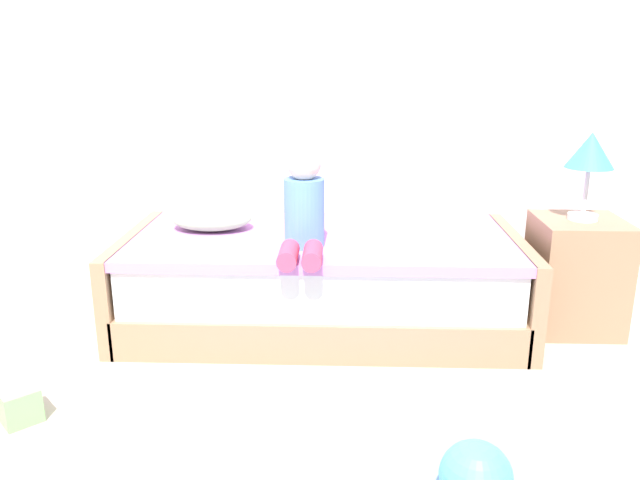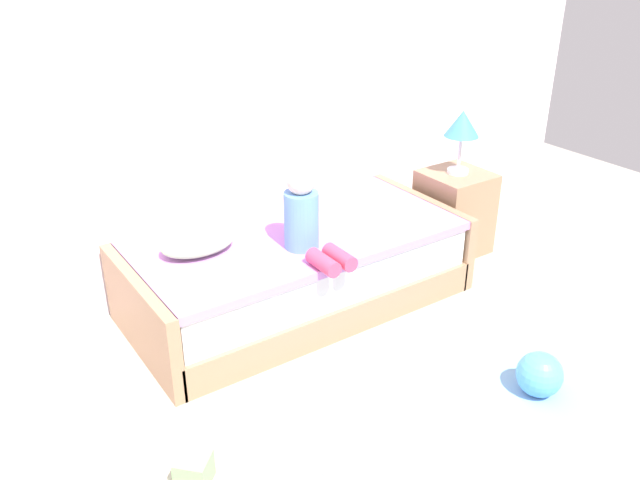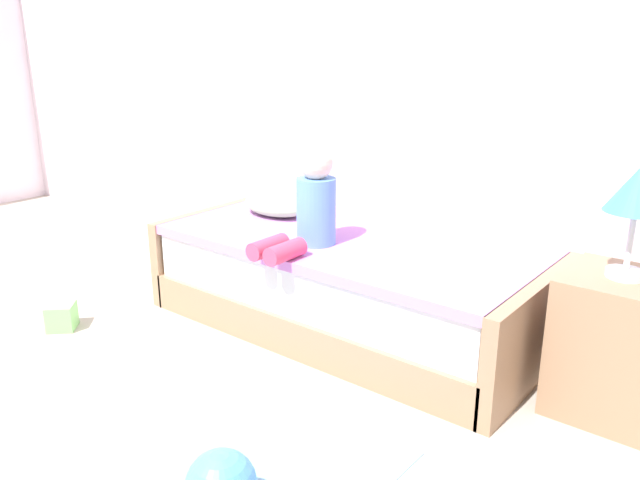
% 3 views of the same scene
% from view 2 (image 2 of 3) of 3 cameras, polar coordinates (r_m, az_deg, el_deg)
% --- Properties ---
extents(wall_rear, '(7.20, 0.10, 2.90)m').
position_cam_2_polar(wall_rear, '(3.98, -14.44, 14.11)').
color(wall_rear, white).
rests_on(wall_rear, ground).
extents(bed, '(2.11, 1.00, 0.50)m').
position_cam_2_polar(bed, '(4.13, -1.95, -2.51)').
color(bed, '#997556').
rests_on(bed, ground).
extents(nightstand, '(0.44, 0.44, 0.60)m').
position_cam_2_polar(nightstand, '(4.89, 11.49, 2.40)').
color(nightstand, '#997556').
rests_on(nightstand, ground).
extents(table_lamp, '(0.24, 0.24, 0.45)m').
position_cam_2_polar(table_lamp, '(4.67, 12.19, 9.55)').
color(table_lamp, silver).
rests_on(table_lamp, nightstand).
extents(child_figure, '(0.20, 0.51, 0.50)m').
position_cam_2_polar(child_figure, '(3.72, -1.22, 1.95)').
color(child_figure, '#598CD1').
rests_on(child_figure, bed).
extents(pillow, '(0.44, 0.30, 0.13)m').
position_cam_2_polar(pillow, '(3.82, -10.52, -0.14)').
color(pillow, '#99CC8C').
rests_on(pillow, bed).
extents(toy_ball, '(0.24, 0.24, 0.24)m').
position_cam_2_polar(toy_ball, '(3.63, 18.45, -10.97)').
color(toy_ball, '#4C99E5').
rests_on(toy_ball, ground).
extents(area_rug, '(1.60, 1.10, 0.01)m').
position_cam_2_polar(area_rug, '(3.50, 11.53, -14.03)').
color(area_rug, '#7AA8CC').
rests_on(area_rug, ground).
extents(toy_block, '(0.20, 0.20, 0.14)m').
position_cam_2_polar(toy_block, '(3.08, -10.83, -18.97)').
color(toy_block, '#7FD872').
rests_on(toy_block, ground).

